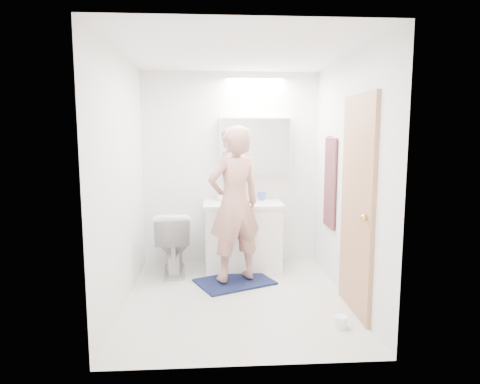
{
  "coord_description": "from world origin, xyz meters",
  "views": [
    {
      "loc": [
        -0.23,
        -4.07,
        1.66
      ],
      "look_at": [
        0.05,
        0.25,
        1.05
      ],
      "focal_mm": 31.72,
      "sensor_mm": 36.0,
      "label": 1
    }
  ],
  "objects": [
    {
      "name": "soap_bottle_b",
      "position": [
        -0.04,
        1.15,
        0.91
      ],
      "size": [
        0.11,
        0.11,
        0.18
      ],
      "primitive_type": "imported",
      "rotation": [
        0.0,
        0.0,
        -0.74
      ],
      "color": "#5981C0",
      "rests_on": "countertop"
    },
    {
      "name": "door",
      "position": [
        1.08,
        -0.35,
        1.0
      ],
      "size": [
        0.04,
        0.8,
        2.0
      ],
      "primitive_type": "cube",
      "color": "#AE7C57",
      "rests_on": "wall_right"
    },
    {
      "name": "door_knob",
      "position": [
        1.04,
        -0.65,
        0.95
      ],
      "size": [
        0.06,
        0.06,
        0.06
      ],
      "primitive_type": "sphere",
      "color": "gold",
      "rests_on": "door"
    },
    {
      "name": "person",
      "position": [
        0.0,
        0.45,
        0.89
      ],
      "size": [
        0.72,
        0.62,
        1.68
      ],
      "primitive_type": "imported",
      "rotation": [
        0.0,
        0.0,
        3.56
      ],
      "color": "tan",
      "rests_on": "bath_rug"
    },
    {
      "name": "bath_rug",
      "position": [
        0.0,
        0.45,
        0.01
      ],
      "size": [
        0.95,
        0.83,
        0.02
      ],
      "primitive_type": "cube",
      "rotation": [
        0.0,
        0.0,
        0.42
      ],
      "color": "#141B3F",
      "rests_on": "floor"
    },
    {
      "name": "toilet",
      "position": [
        -0.7,
        0.85,
        0.37
      ],
      "size": [
        0.46,
        0.76,
        0.75
      ],
      "primitive_type": "imported",
      "rotation": [
        0.0,
        0.0,
        3.21
      ],
      "color": "silver",
      "rests_on": "floor"
    },
    {
      "name": "countertop",
      "position": [
        0.13,
        0.96,
        0.8
      ],
      "size": [
        0.95,
        0.58,
        0.04
      ],
      "primitive_type": "cube",
      "color": "white",
      "rests_on": "vanity_cabinet"
    },
    {
      "name": "sink_basin",
      "position": [
        0.13,
        0.99,
        0.84
      ],
      "size": [
        0.36,
        0.36,
        0.03
      ],
      "primitive_type": "cylinder",
      "color": "white",
      "rests_on": "countertop"
    },
    {
      "name": "vanity_cabinet",
      "position": [
        0.13,
        0.96,
        0.39
      ],
      "size": [
        0.9,
        0.55,
        0.78
      ],
      "primitive_type": "cube",
      "color": "white",
      "rests_on": "floor"
    },
    {
      "name": "towel",
      "position": [
        1.08,
        0.55,
        1.1
      ],
      "size": [
        0.02,
        0.42,
        1.0
      ],
      "primitive_type": "cube",
      "color": "#13173E",
      "rests_on": "wall_right"
    },
    {
      "name": "medicine_cabinet",
      "position": [
        0.3,
        1.18,
        1.5
      ],
      "size": [
        0.88,
        0.14,
        0.7
      ],
      "primitive_type": "cube",
      "color": "white",
      "rests_on": "wall_back"
    },
    {
      "name": "faucet",
      "position": [
        0.13,
        1.19,
        0.9
      ],
      "size": [
        0.02,
        0.02,
        0.16
      ],
      "primitive_type": "cylinder",
      "color": "#BBBABF",
      "rests_on": "countertop"
    },
    {
      "name": "wall_back",
      "position": [
        0.0,
        1.25,
        1.2
      ],
      "size": [
        2.5,
        0.0,
        2.5
      ],
      "primitive_type": "plane",
      "rotation": [
        1.57,
        0.0,
        0.0
      ],
      "color": "white",
      "rests_on": "floor"
    },
    {
      "name": "wall_right",
      "position": [
        1.1,
        0.0,
        1.2
      ],
      "size": [
        0.0,
        2.5,
        2.5
      ],
      "primitive_type": "plane",
      "rotation": [
        1.57,
        0.0,
        -1.57
      ],
      "color": "white",
      "rests_on": "floor"
    },
    {
      "name": "toothbrush_cup",
      "position": [
        0.38,
        1.12,
        0.87
      ],
      "size": [
        0.11,
        0.11,
        0.1
      ],
      "primitive_type": "imported",
      "rotation": [
        0.0,
        0.0,
        -0.01
      ],
      "color": "#425FC7",
      "rests_on": "countertop"
    },
    {
      "name": "toilet_paper_roll",
      "position": [
        0.85,
        -0.7,
        0.05
      ],
      "size": [
        0.11,
        0.11,
        0.1
      ],
      "primitive_type": "cylinder",
      "color": "white",
      "rests_on": "floor"
    },
    {
      "name": "wall_front",
      "position": [
        0.0,
        -1.25,
        1.2
      ],
      "size": [
        2.5,
        0.0,
        2.5
      ],
      "primitive_type": "plane",
      "rotation": [
        -1.57,
        0.0,
        0.0
      ],
      "color": "white",
      "rests_on": "floor"
    },
    {
      "name": "soap_bottle_a",
      "position": [
        -0.14,
        1.11,
        0.93
      ],
      "size": [
        0.12,
        0.12,
        0.23
      ],
      "primitive_type": "imported",
      "rotation": [
        0.0,
        0.0,
        0.73
      ],
      "color": "beige",
      "rests_on": "countertop"
    },
    {
      "name": "wall_left",
      "position": [
        -1.1,
        0.0,
        1.2
      ],
      "size": [
        0.0,
        2.5,
        2.5
      ],
      "primitive_type": "plane",
      "rotation": [
        1.57,
        0.0,
        1.57
      ],
      "color": "white",
      "rests_on": "floor"
    },
    {
      "name": "floor",
      "position": [
        0.0,
        0.0,
        0.0
      ],
      "size": [
        2.5,
        2.5,
        0.0
      ],
      "primitive_type": "plane",
      "color": "silver",
      "rests_on": "ground"
    },
    {
      "name": "towel_hook",
      "position": [
        1.07,
        0.55,
        1.62
      ],
      "size": [
        0.07,
        0.02,
        0.02
      ],
      "primitive_type": "cylinder",
      "rotation": [
        0.0,
        1.57,
        0.0
      ],
      "color": "silver",
      "rests_on": "wall_right"
    },
    {
      "name": "mirror_panel",
      "position": [
        0.3,
        1.1,
        1.5
      ],
      "size": [
        0.84,
        0.01,
        0.66
      ],
      "primitive_type": "cube",
      "color": "silver",
      "rests_on": "medicine_cabinet"
    },
    {
      "name": "ceiling",
      "position": [
        0.0,
        0.0,
        2.4
      ],
      "size": [
        2.5,
        2.5,
        0.0
      ],
      "primitive_type": "plane",
      "rotation": [
        3.14,
        0.0,
        0.0
      ],
      "color": "white",
      "rests_on": "floor"
    }
  ]
}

